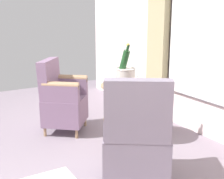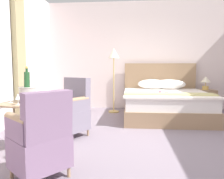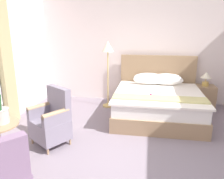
# 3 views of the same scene
# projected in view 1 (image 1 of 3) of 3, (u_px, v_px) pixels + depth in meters

# --- Properties ---
(side_table_round) EXTENTS (0.59, 0.59, 0.70)m
(side_table_round) POSITION_uv_depth(u_px,v_px,m) (125.00, 105.00, 3.71)
(side_table_round) COLOR #9C7B59
(side_table_round) RESTS_ON ground
(champagne_bucket) EXTENTS (0.23, 0.23, 0.50)m
(champagne_bucket) POSITION_uv_depth(u_px,v_px,m) (125.00, 74.00, 3.55)
(champagne_bucket) COLOR #B6B0A8
(champagne_bucket) RESTS_ON side_table_round
(wine_glass_near_bucket) EXTENTS (0.07, 0.07, 0.15)m
(wine_glass_near_bucket) POSITION_uv_depth(u_px,v_px,m) (138.00, 74.00, 3.71)
(wine_glass_near_bucket) COLOR white
(wine_glass_near_bucket) RESTS_ON side_table_round
(wine_glass_near_edge) EXTENTS (0.07, 0.07, 0.14)m
(wine_glass_near_edge) POSITION_uv_depth(u_px,v_px,m) (116.00, 74.00, 3.76)
(wine_glass_near_edge) COLOR white
(wine_glass_near_edge) RESTS_ON side_table_round
(armchair_by_window) EXTENTS (0.78, 0.76, 1.00)m
(armchair_by_window) POSITION_uv_depth(u_px,v_px,m) (137.00, 137.00, 2.83)
(armchair_by_window) COLOR #9C7B59
(armchair_by_window) RESTS_ON ground
(armchair_facing_bed) EXTENTS (0.72, 0.72, 0.94)m
(armchair_facing_bed) POSITION_uv_depth(u_px,v_px,m) (62.00, 100.00, 4.02)
(armchair_facing_bed) COLOR #9C7B59
(armchair_facing_bed) RESTS_ON ground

